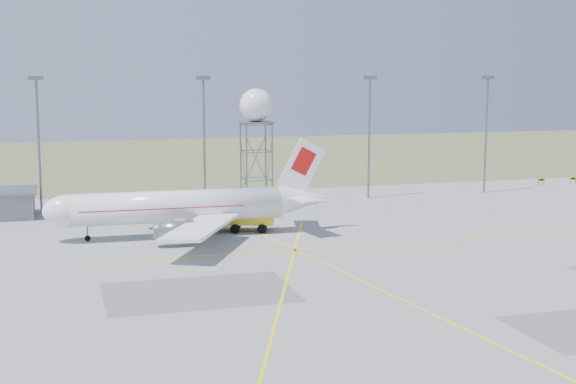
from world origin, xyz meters
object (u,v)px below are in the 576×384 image
object	(u,v)px
fire_truck	(238,217)
airliner_main	(183,207)
radar_tower	(256,141)
baggage_tug	(65,213)

from	to	relation	value
fire_truck	airliner_main	bearing A→B (deg)	-151.46
airliner_main	radar_tower	size ratio (longest dim) A/B	1.97
airliner_main	baggage_tug	bearing A→B (deg)	-49.13
radar_tower	baggage_tug	distance (m)	30.97
radar_tower	fire_truck	size ratio (longest dim) A/B	1.76
airliner_main	baggage_tug	size ratio (longest dim) A/B	12.48
airliner_main	fire_truck	xyz separation A→B (m)	(7.62, 1.49, -1.90)
airliner_main	fire_truck	bearing A→B (deg)	-167.50
airliner_main	radar_tower	distance (m)	25.77
airliner_main	fire_truck	world-z (taller)	airliner_main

